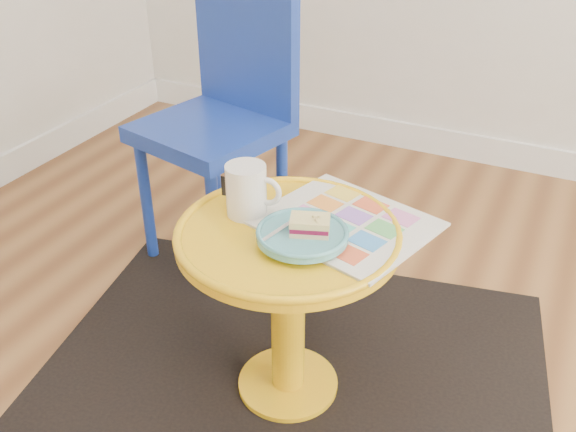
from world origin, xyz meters
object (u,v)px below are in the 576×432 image
at_px(chair, 225,107).
at_px(mug, 247,189).
at_px(side_table, 288,280).
at_px(newspaper, 345,223).
at_px(plate, 302,235).

xyz_separation_m(chair, mug, (0.35, -0.49, 0.04)).
relative_size(side_table, newspaper, 1.39).
height_order(side_table, plate, plate).
bearing_deg(side_table, newspaper, 39.90).
height_order(chair, plate, chair).
xyz_separation_m(chair, plate, (0.52, -0.55, -0.01)).
distance_m(chair, plate, 0.75).
bearing_deg(plate, chair, 133.22).
distance_m(side_table, plate, 0.16).
xyz_separation_m(side_table, mug, (-0.12, 0.03, 0.20)).
height_order(side_table, mug, mug).
relative_size(mug, plate, 0.67).
bearing_deg(chair, plate, -33.16).
bearing_deg(plate, side_table, 149.01).
height_order(side_table, chair, chair).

